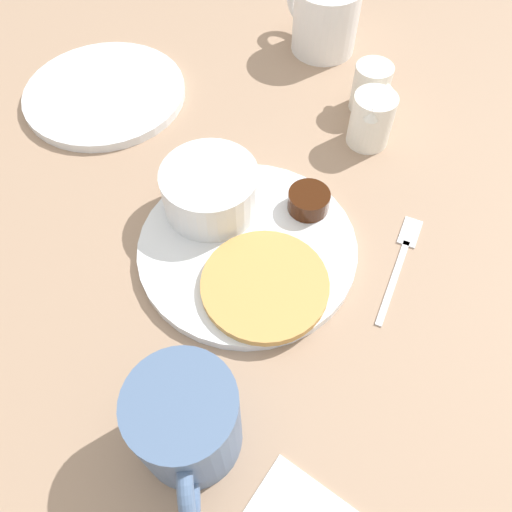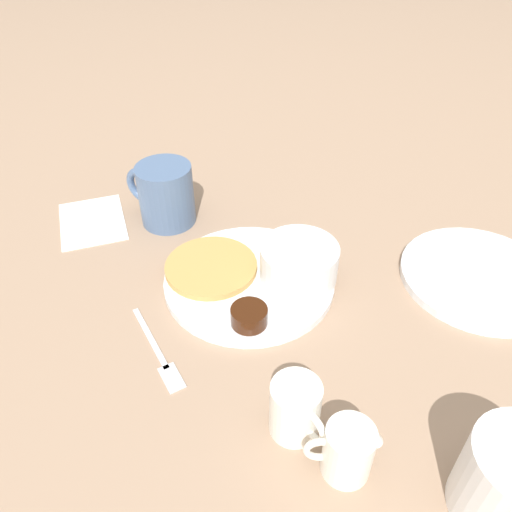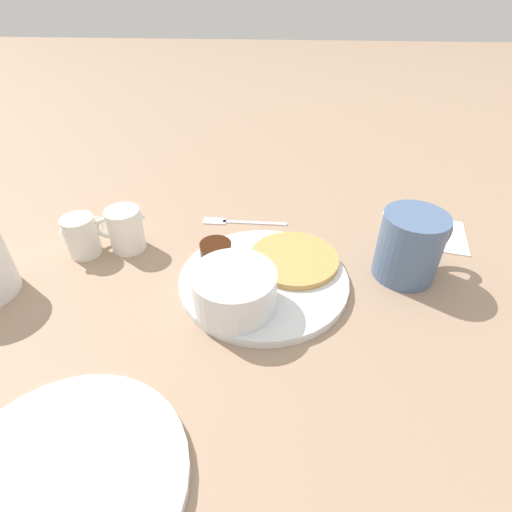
# 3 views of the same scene
# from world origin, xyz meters

# --- Properties ---
(ground_plane) EXTENTS (4.00, 4.00, 0.00)m
(ground_plane) POSITION_xyz_m (0.00, 0.00, 0.00)
(ground_plane) COLOR #9E7F66
(plate) EXTENTS (0.23, 0.23, 0.01)m
(plate) POSITION_xyz_m (0.00, 0.00, 0.01)
(plate) COLOR white
(plate) RESTS_ON ground_plane
(pancake_stack) EXTENTS (0.13, 0.13, 0.01)m
(pancake_stack) POSITION_xyz_m (0.04, 0.04, 0.02)
(pancake_stack) COLOR tan
(pancake_stack) RESTS_ON plate
(bowl) EXTENTS (0.11, 0.11, 0.05)m
(bowl) POSITION_xyz_m (-0.03, -0.06, 0.04)
(bowl) COLOR white
(bowl) RESTS_ON plate
(syrup_cup) EXTENTS (0.05, 0.05, 0.02)m
(syrup_cup) POSITION_xyz_m (-0.07, 0.04, 0.02)
(syrup_cup) COLOR #38190A
(syrup_cup) RESTS_ON plate
(butter_ramekin) EXTENTS (0.04, 0.04, 0.04)m
(butter_ramekin) POSITION_xyz_m (-0.05, -0.07, 0.03)
(butter_ramekin) COLOR white
(butter_ramekin) RESTS_ON plate
(coffee_mug) EXTENTS (0.11, 0.09, 0.10)m
(coffee_mug) POSITION_xyz_m (0.20, 0.04, 0.05)
(coffee_mug) COLOR slate
(coffee_mug) RESTS_ON ground_plane
(creamer_pitcher_near) EXTENTS (0.08, 0.05, 0.07)m
(creamer_pitcher_near) POSITION_xyz_m (-0.21, 0.07, 0.03)
(creamer_pitcher_near) COLOR white
(creamer_pitcher_near) RESTS_ON ground_plane
(creamer_pitcher_far) EXTENTS (0.05, 0.07, 0.06)m
(creamer_pitcher_far) POSITION_xyz_m (-0.28, 0.05, 0.03)
(creamer_pitcher_far) COLOR white
(creamer_pitcher_far) RESTS_ON ground_plane
(fork) EXTENTS (0.14, 0.02, 0.00)m
(fork) POSITION_xyz_m (-0.06, 0.16, 0.00)
(fork) COLOR silver
(fork) RESTS_ON ground_plane
(second_mug) EXTENTS (0.09, 0.12, 0.09)m
(second_mug) POSITION_xyz_m (-0.38, -0.05, 0.05)
(second_mug) COLOR white
(second_mug) RESTS_ON ground_plane
(far_plate) EXTENTS (0.22, 0.22, 0.01)m
(far_plate) POSITION_xyz_m (-0.16, -0.28, 0.01)
(far_plate) COLOR white
(far_plate) RESTS_ON ground_plane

